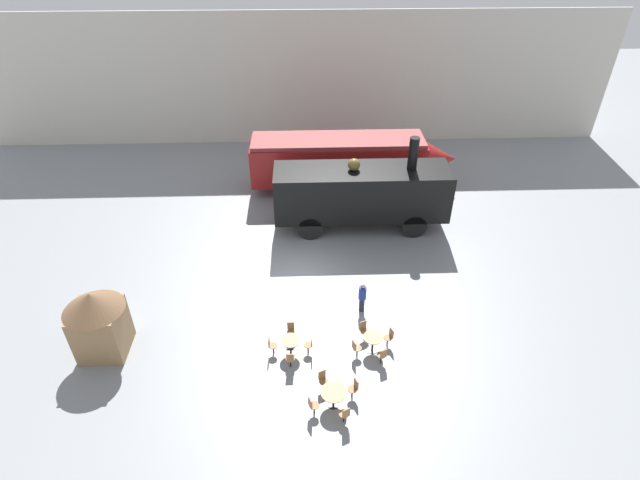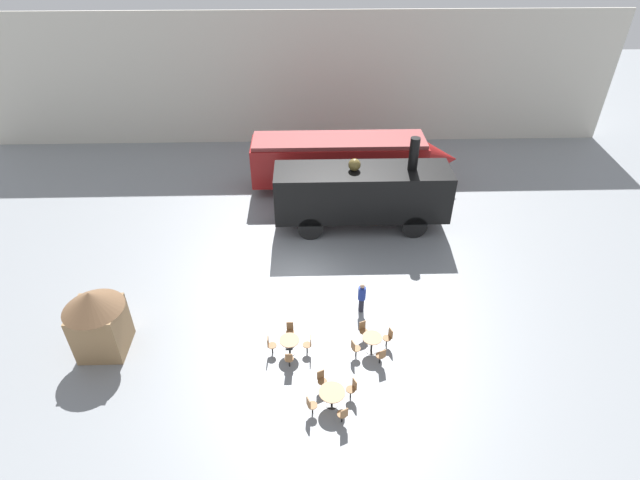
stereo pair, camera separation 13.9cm
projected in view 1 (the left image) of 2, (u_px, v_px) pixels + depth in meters
ground_plane at (298, 280)px, 23.98m from camera, size 80.00×80.00×0.00m
backdrop_wall at (296, 80)px, 34.34m from camera, size 44.00×0.15×9.00m
streamlined_locomotive at (350, 159)px, 30.16m from camera, size 12.40×2.68×3.30m
steam_locomotive at (362, 192)px, 26.48m from camera, size 9.22×2.53×5.23m
cafe_table_near at (290, 343)px, 19.91m from camera, size 0.80×0.80×0.74m
cafe_table_mid at (373, 340)px, 20.00m from camera, size 0.80×0.80×0.77m
cafe_table_far at (334, 394)px, 17.87m from camera, size 0.95×0.95×0.74m
cafe_chair_0 at (290, 359)px, 19.32m from camera, size 0.36×0.36×0.87m
cafe_chair_1 at (310, 344)px, 19.97m from camera, size 0.36×0.36×0.87m
cafe_chair_2 at (291, 330)px, 20.57m from camera, size 0.36×0.36×0.87m
cafe_chair_3 at (271, 344)px, 19.93m from camera, size 0.36×0.36×0.87m
cafe_chair_4 at (356, 347)px, 19.80m from camera, size 0.39×0.38×0.87m
cafe_chair_5 at (382, 355)px, 19.48m from camera, size 0.38×0.39×0.87m
cafe_chair_6 at (389, 336)px, 20.30m from camera, size 0.39×0.38×0.87m
cafe_chair_7 at (364, 329)px, 20.62m from camera, size 0.38×0.39×0.87m
cafe_chair_8 at (312, 405)px, 17.62m from camera, size 0.40×0.38×0.87m
cafe_chair_9 at (345, 414)px, 17.31m from camera, size 0.38×0.40×0.87m
cafe_chair_10 at (354, 387)px, 18.23m from camera, size 0.40×0.38×0.87m
cafe_chair_11 at (323, 379)px, 18.54m from camera, size 0.38×0.40×0.87m
visitor_person at (362, 296)px, 21.79m from camera, size 0.34×0.34×1.53m
ticket_kiosk at (98, 320)px, 19.43m from camera, size 2.34×2.34×3.00m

